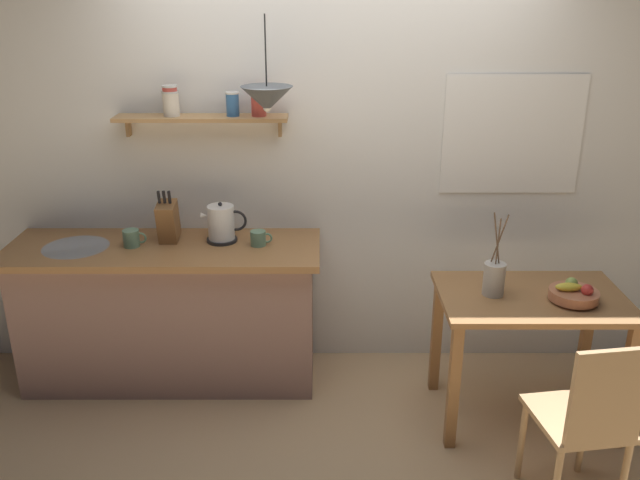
{
  "coord_description": "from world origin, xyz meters",
  "views": [
    {
      "loc": [
        -0.08,
        -3.32,
        2.32
      ],
      "look_at": [
        -0.1,
        0.25,
        0.95
      ],
      "focal_mm": 37.5,
      "sensor_mm": 36.0,
      "label": 1
    }
  ],
  "objects_px": {
    "knife_block": "(171,221)",
    "dining_chair_near": "(591,419)",
    "pendant_lamp": "(270,99)",
    "coffee_mug_spare": "(262,238)",
    "coffee_mug_by_sink": "(135,238)",
    "twig_vase": "(497,279)",
    "electric_kettle": "(225,224)",
    "dining_table": "(533,318)",
    "fruit_bowl": "(577,294)"
  },
  "relations": [
    {
      "from": "electric_kettle",
      "to": "coffee_mug_by_sink",
      "type": "bearing_deg",
      "value": -170.6
    },
    {
      "from": "dining_table",
      "to": "fruit_bowl",
      "type": "bearing_deg",
      "value": -20.9
    },
    {
      "from": "dining_chair_near",
      "to": "knife_block",
      "type": "relative_size",
      "value": 2.85
    },
    {
      "from": "electric_kettle",
      "to": "coffee_mug_spare",
      "type": "relative_size",
      "value": 2.09
    },
    {
      "from": "dining_chair_near",
      "to": "dining_table",
      "type": "bearing_deg",
      "value": 93.83
    },
    {
      "from": "dining_table",
      "to": "knife_block",
      "type": "distance_m",
      "value": 2.12
    },
    {
      "from": "dining_table",
      "to": "coffee_mug_by_sink",
      "type": "bearing_deg",
      "value": 170.4
    },
    {
      "from": "dining_chair_near",
      "to": "fruit_bowl",
      "type": "height_order",
      "value": "dining_chair_near"
    },
    {
      "from": "dining_table",
      "to": "knife_block",
      "type": "relative_size",
      "value": 3.05
    },
    {
      "from": "twig_vase",
      "to": "coffee_mug_spare",
      "type": "bearing_deg",
      "value": 163.42
    },
    {
      "from": "dining_chair_near",
      "to": "knife_block",
      "type": "xyz_separation_m",
      "value": [
        -2.08,
        1.2,
        0.51
      ]
    },
    {
      "from": "knife_block",
      "to": "coffee_mug_by_sink",
      "type": "xyz_separation_m",
      "value": [
        -0.2,
        -0.08,
        -0.08
      ]
    },
    {
      "from": "coffee_mug_spare",
      "to": "pendant_lamp",
      "type": "xyz_separation_m",
      "value": [
        0.07,
        -0.03,
        0.81
      ]
    },
    {
      "from": "twig_vase",
      "to": "coffee_mug_by_sink",
      "type": "distance_m",
      "value": 2.05
    },
    {
      "from": "dining_chair_near",
      "to": "coffee_mug_spare",
      "type": "xyz_separation_m",
      "value": [
        -1.55,
        1.14,
        0.42
      ]
    },
    {
      "from": "coffee_mug_by_sink",
      "to": "pendant_lamp",
      "type": "height_order",
      "value": "pendant_lamp"
    },
    {
      "from": "fruit_bowl",
      "to": "knife_block",
      "type": "distance_m",
      "value": 2.29
    },
    {
      "from": "twig_vase",
      "to": "coffee_mug_spare",
      "type": "relative_size",
      "value": 3.63
    },
    {
      "from": "coffee_mug_spare",
      "to": "pendant_lamp",
      "type": "distance_m",
      "value": 0.81
    },
    {
      "from": "dining_table",
      "to": "pendant_lamp",
      "type": "distance_m",
      "value": 1.85
    },
    {
      "from": "knife_block",
      "to": "dining_table",
      "type": "bearing_deg",
      "value": -12.62
    },
    {
      "from": "twig_vase",
      "to": "knife_block",
      "type": "relative_size",
      "value": 1.43
    },
    {
      "from": "dining_chair_near",
      "to": "twig_vase",
      "type": "bearing_deg",
      "value": 109.09
    },
    {
      "from": "coffee_mug_spare",
      "to": "knife_block",
      "type": "bearing_deg",
      "value": 173.52
    },
    {
      "from": "fruit_bowl",
      "to": "electric_kettle",
      "type": "bearing_deg",
      "value": 164.36
    },
    {
      "from": "knife_block",
      "to": "coffee_mug_by_sink",
      "type": "height_order",
      "value": "knife_block"
    },
    {
      "from": "dining_table",
      "to": "electric_kettle",
      "type": "xyz_separation_m",
      "value": [
        -1.72,
        0.46,
        0.37
      ]
    },
    {
      "from": "dining_chair_near",
      "to": "twig_vase",
      "type": "height_order",
      "value": "twig_vase"
    },
    {
      "from": "dining_table",
      "to": "coffee_mug_spare",
      "type": "relative_size",
      "value": 7.72
    },
    {
      "from": "twig_vase",
      "to": "electric_kettle",
      "type": "distance_m",
      "value": 1.58
    },
    {
      "from": "dining_table",
      "to": "dining_chair_near",
      "type": "bearing_deg",
      "value": -86.17
    },
    {
      "from": "dining_table",
      "to": "coffee_mug_spare",
      "type": "bearing_deg",
      "value": 165.25
    },
    {
      "from": "dining_chair_near",
      "to": "coffee_mug_by_sink",
      "type": "xyz_separation_m",
      "value": [
        -2.28,
        1.13,
        0.43
      ]
    },
    {
      "from": "pendant_lamp",
      "to": "twig_vase",
      "type": "bearing_deg",
      "value": -16.18
    },
    {
      "from": "fruit_bowl",
      "to": "twig_vase",
      "type": "relative_size",
      "value": 0.55
    },
    {
      "from": "knife_block",
      "to": "coffee_mug_spare",
      "type": "bearing_deg",
      "value": -6.48
    },
    {
      "from": "coffee_mug_spare",
      "to": "pendant_lamp",
      "type": "height_order",
      "value": "pendant_lamp"
    },
    {
      "from": "twig_vase",
      "to": "pendant_lamp",
      "type": "bearing_deg",
      "value": 163.82
    },
    {
      "from": "fruit_bowl",
      "to": "coffee_mug_by_sink",
      "type": "bearing_deg",
      "value": 169.48
    },
    {
      "from": "fruit_bowl",
      "to": "twig_vase",
      "type": "xyz_separation_m",
      "value": [
        -0.4,
        0.08,
        0.05
      ]
    },
    {
      "from": "fruit_bowl",
      "to": "pendant_lamp",
      "type": "distance_m",
      "value": 1.92
    },
    {
      "from": "fruit_bowl",
      "to": "coffee_mug_by_sink",
      "type": "relative_size",
      "value": 1.87
    },
    {
      "from": "knife_block",
      "to": "pendant_lamp",
      "type": "relative_size",
      "value": 0.65
    },
    {
      "from": "knife_block",
      "to": "coffee_mug_by_sink",
      "type": "distance_m",
      "value": 0.23
    },
    {
      "from": "dining_table",
      "to": "knife_block",
      "type": "xyz_separation_m",
      "value": [
        -2.03,
        0.46,
        0.4
      ]
    },
    {
      "from": "knife_block",
      "to": "dining_chair_near",
      "type": "bearing_deg",
      "value": -30.02
    },
    {
      "from": "fruit_bowl",
      "to": "coffee_mug_spare",
      "type": "distance_m",
      "value": 1.76
    },
    {
      "from": "fruit_bowl",
      "to": "coffee_mug_spare",
      "type": "relative_size",
      "value": 1.98
    },
    {
      "from": "knife_block",
      "to": "coffee_mug_spare",
      "type": "distance_m",
      "value": 0.54
    },
    {
      "from": "coffee_mug_by_sink",
      "to": "coffee_mug_spare",
      "type": "distance_m",
      "value": 0.73
    }
  ]
}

